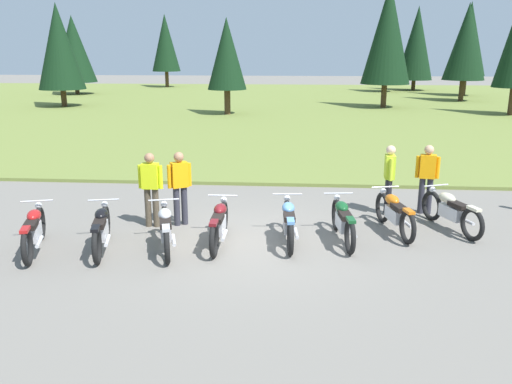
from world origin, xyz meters
The scene contains 15 objects.
ground_plane centered at (0.00, 0.00, 0.00)m, with size 140.00×140.00×0.00m, color slate.
grass_moorland centered at (0.00, 26.56, 0.05)m, with size 80.00×44.00×0.10m, color olive.
forest_treeline centered at (3.57, 31.43, 4.22)m, with size 40.79×25.11×8.00m.
motorcycle_red centered at (-4.23, -0.84, 0.44)m, with size 0.83×2.04×0.88m.
motorcycle_black centered at (-2.95, -0.67, 0.44)m, with size 0.74×2.07×0.88m.
motorcycle_silver centered at (-1.69, -0.56, 0.44)m, with size 0.79×2.05×0.88m.
motorcycle_maroon centered at (-0.68, -0.17, 0.44)m, with size 0.62×2.10×0.88m.
motorcycle_sky_blue centered at (0.71, 0.05, 0.44)m, with size 0.62×2.10×0.88m.
motorcycle_british_green centered at (1.82, 0.19, 0.44)m, with size 0.62×2.10×0.88m.
motorcycle_orange centered at (2.98, 0.83, 0.44)m, with size 0.72×2.07×0.88m.
motorcycle_cream centered at (4.23, 1.08, 0.44)m, with size 0.94×1.99×0.88m.
rider_with_back_turned centered at (3.05, 2.14, 0.95)m, with size 0.24×0.55×1.67m.
rider_in_hivis_vest centered at (-1.73, 0.97, 0.95)m, with size 0.49×0.37×1.67m.
rider_checking_bike centered at (3.95, 2.25, 0.95)m, with size 0.54×0.28×1.67m.
rider_near_row_end centered at (-2.34, 0.81, 0.95)m, with size 0.55×0.23×1.67m.
Camera 1 is at (0.81, -10.15, 3.84)m, focal length 36.85 mm.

